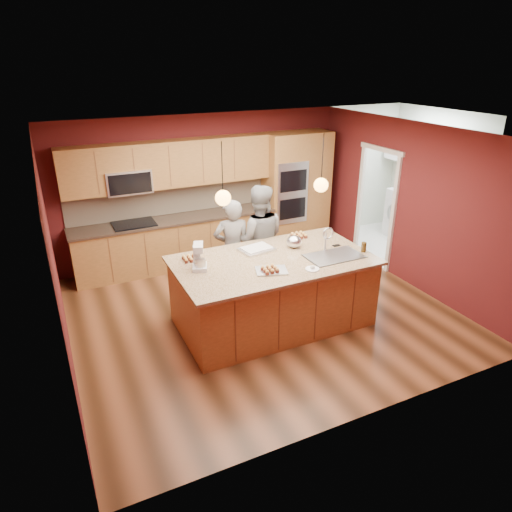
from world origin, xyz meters
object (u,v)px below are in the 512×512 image
island (274,291)px  person_right (259,240)px  mixing_bowl (294,242)px  person_left (232,249)px  stand_mixer (199,258)px

island → person_right: 1.13m
mixing_bowl → person_left: bearing=131.4°
island → mixing_bowl: size_ratio=12.35×
person_right → mixing_bowl: person_right is taller
person_left → stand_mixer: size_ratio=4.61×
island → mixing_bowl: bearing=29.5°
person_left → mixing_bowl: (0.68, -0.77, 0.29)m
person_right → mixing_bowl: bearing=127.6°
island → person_left: 1.09m
island → person_left: size_ratio=1.70×
person_left → mixing_bowl: 1.06m
person_left → stand_mixer: person_left is taller
mixing_bowl → person_right: bearing=105.6°
person_left → mixing_bowl: size_ratio=7.27×
stand_mixer → person_right: bearing=54.0°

